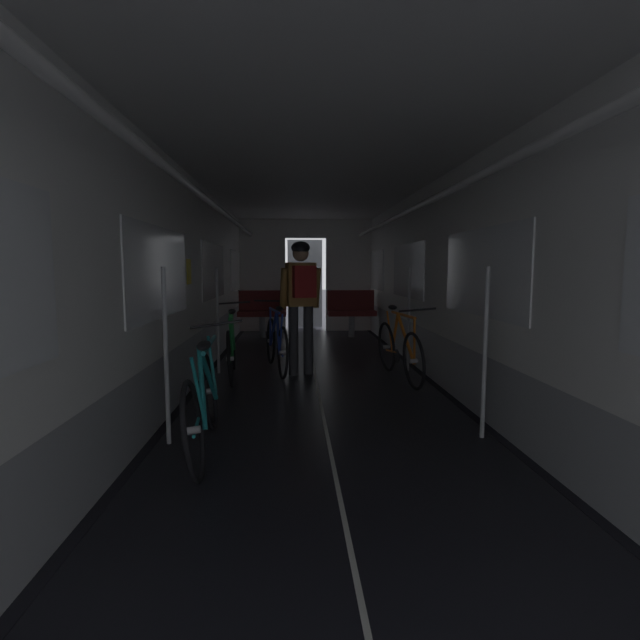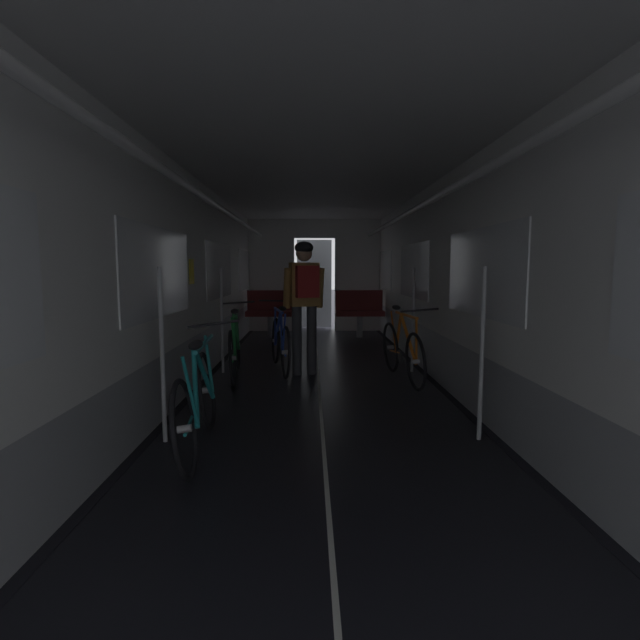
% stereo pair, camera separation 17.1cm
% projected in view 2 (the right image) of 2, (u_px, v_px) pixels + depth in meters
% --- Properties ---
extents(ground_plane, '(60.00, 60.00, 0.00)m').
position_uv_depth(ground_plane, '(338.00, 637.00, 1.83)').
color(ground_plane, black).
extents(train_car_shell, '(3.14, 12.34, 2.57)m').
position_uv_depth(train_car_shell, '(319.00, 239.00, 5.22)').
color(train_car_shell, black).
rests_on(train_car_shell, ground).
extents(bench_seat_far_left, '(0.98, 0.51, 0.95)m').
position_uv_depth(bench_seat_far_left, '(271.00, 309.00, 9.77)').
color(bench_seat_far_left, gray).
rests_on(bench_seat_far_left, ground).
extents(bench_seat_far_right, '(0.98, 0.51, 0.95)m').
position_uv_depth(bench_seat_far_right, '(359.00, 309.00, 9.81)').
color(bench_seat_far_right, gray).
rests_on(bench_seat_far_right, ground).
extents(bicycle_teal, '(0.44, 1.69, 0.95)m').
position_uv_depth(bicycle_teal, '(198.00, 401.00, 3.68)').
color(bicycle_teal, black).
rests_on(bicycle_teal, ground).
extents(bicycle_green, '(0.44, 1.69, 0.94)m').
position_uv_depth(bicycle_green, '(235.00, 347.00, 6.17)').
color(bicycle_green, black).
rests_on(bicycle_green, ground).
extents(bicycle_orange, '(0.45, 1.69, 0.95)m').
position_uv_depth(bicycle_orange, '(402.00, 350.00, 5.98)').
color(bicycle_orange, black).
rests_on(bicycle_orange, ground).
extents(person_cyclist_aisle, '(0.56, 0.45, 1.73)m').
position_uv_depth(person_cyclist_aisle, '(305.00, 293.00, 6.24)').
color(person_cyclist_aisle, '#2D2D33').
rests_on(person_cyclist_aisle, ground).
extents(bicycle_blue_in_aisle, '(0.52, 1.67, 0.94)m').
position_uv_depth(bicycle_blue_in_aisle, '(280.00, 343.00, 6.56)').
color(bicycle_blue_in_aisle, black).
rests_on(bicycle_blue_in_aisle, ground).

